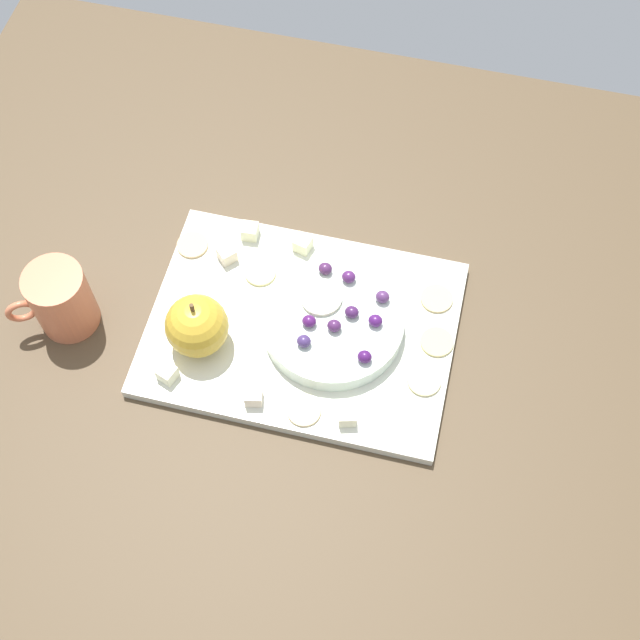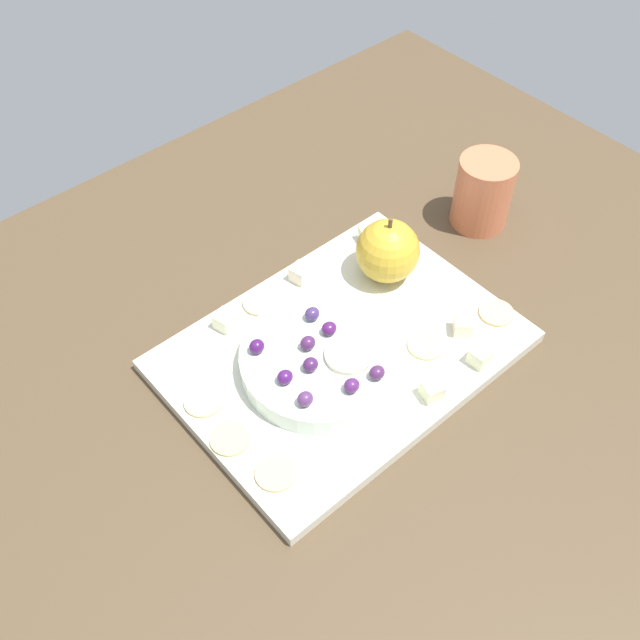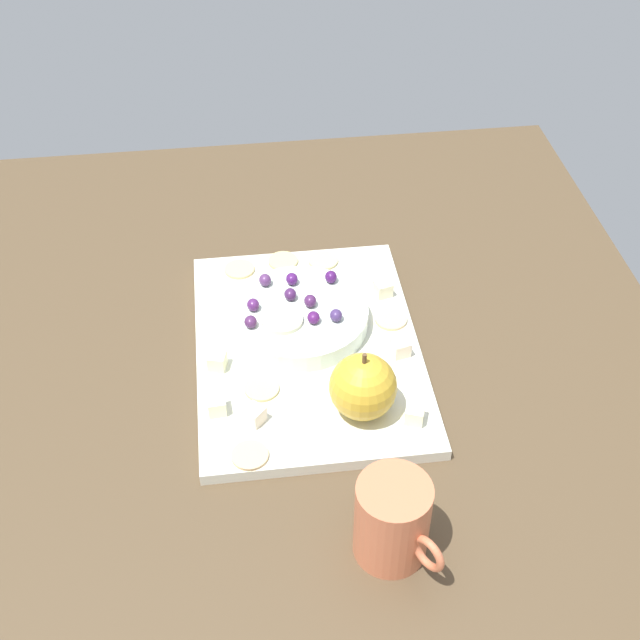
% 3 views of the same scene
% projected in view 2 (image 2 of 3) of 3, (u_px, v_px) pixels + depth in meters
% --- Properties ---
extents(table, '(1.11, 0.98, 0.03)m').
position_uv_depth(table, '(370.00, 357.00, 0.86)').
color(table, '#4E3D28').
rests_on(table, ground).
extents(platter, '(0.38, 0.28, 0.02)m').
position_uv_depth(platter, '(342.00, 351.00, 0.84)').
color(platter, silver).
rests_on(platter, table).
extents(serving_dish, '(0.18, 0.18, 0.03)m').
position_uv_depth(serving_dish, '(320.00, 361.00, 0.80)').
color(serving_dish, silver).
rests_on(serving_dish, platter).
extents(apple_whole, '(0.08, 0.08, 0.08)m').
position_uv_depth(apple_whole, '(388.00, 251.00, 0.88)').
color(apple_whole, gold).
rests_on(apple_whole, platter).
extents(apple_stem, '(0.01, 0.01, 0.01)m').
position_uv_depth(apple_stem, '(390.00, 223.00, 0.84)').
color(apple_stem, brown).
rests_on(apple_stem, apple_whole).
extents(cheese_cube_0, '(0.03, 0.03, 0.02)m').
position_uv_depth(cheese_cube_0, '(463.00, 326.00, 0.84)').
color(cheese_cube_0, '#F9E8CB').
rests_on(cheese_cube_0, platter).
extents(cheese_cube_1, '(0.02, 0.02, 0.02)m').
position_uv_depth(cheese_cube_1, '(480.00, 357.00, 0.81)').
color(cheese_cube_1, '#F1F2C3').
rests_on(cheese_cube_1, platter).
extents(cheese_cube_2, '(0.02, 0.02, 0.02)m').
position_uv_depth(cheese_cube_2, '(298.00, 275.00, 0.89)').
color(cheese_cube_2, '#F9E5C7').
rests_on(cheese_cube_2, platter).
extents(cheese_cube_3, '(0.03, 0.03, 0.02)m').
position_uv_depth(cheese_cube_3, '(368.00, 235.00, 0.94)').
color(cheese_cube_3, '#F6F4C7').
rests_on(cheese_cube_3, platter).
extents(cheese_cube_4, '(0.03, 0.03, 0.02)m').
position_uv_depth(cheese_cube_4, '(432.00, 390.00, 0.78)').
color(cheese_cube_4, '#F2EFBE').
rests_on(cheese_cube_4, platter).
extents(cheese_cube_5, '(0.03, 0.03, 0.02)m').
position_uv_depth(cheese_cube_5, '(225.00, 321.00, 0.84)').
color(cheese_cube_5, '#F9F4C8').
rests_on(cheese_cube_5, platter).
extents(cracker_0, '(0.04, 0.04, 0.00)m').
position_uv_depth(cracker_0, '(275.00, 473.00, 0.73)').
color(cracker_0, '#D8BC80').
rests_on(cracker_0, platter).
extents(cracker_1, '(0.04, 0.04, 0.00)m').
position_uv_depth(cracker_1, '(203.00, 401.00, 0.78)').
color(cracker_1, '#D2C386').
rests_on(cracker_1, platter).
extents(cracker_2, '(0.04, 0.04, 0.00)m').
position_uv_depth(cracker_2, '(228.00, 437.00, 0.75)').
color(cracker_2, '#D2C17C').
rests_on(cracker_2, platter).
extents(cracker_3, '(0.04, 0.04, 0.00)m').
position_uv_depth(cracker_3, '(426.00, 346.00, 0.83)').
color(cracker_3, '#D1C484').
rests_on(cracker_3, platter).
extents(cracker_4, '(0.04, 0.04, 0.00)m').
position_uv_depth(cracker_4, '(260.00, 303.00, 0.87)').
color(cracker_4, '#D3B887').
rests_on(cracker_4, platter).
extents(cracker_5, '(0.04, 0.04, 0.00)m').
position_uv_depth(cracker_5, '(496.00, 313.00, 0.86)').
color(cracker_5, '#D7B582').
rests_on(cracker_5, platter).
extents(grape_0, '(0.02, 0.02, 0.02)m').
position_uv_depth(grape_0, '(257.00, 346.00, 0.79)').
color(grape_0, '#431758').
rests_on(grape_0, serving_dish).
extents(grape_1, '(0.02, 0.02, 0.02)m').
position_uv_depth(grape_1, '(305.00, 399.00, 0.75)').
color(grape_1, '#532E60').
rests_on(grape_1, serving_dish).
extents(grape_2, '(0.02, 0.02, 0.02)m').
position_uv_depth(grape_2, '(285.00, 377.00, 0.76)').
color(grape_2, '#47195E').
rests_on(grape_2, serving_dish).
extents(grape_3, '(0.02, 0.02, 0.02)m').
position_uv_depth(grape_3, '(308.00, 343.00, 0.79)').
color(grape_3, '#4A2252').
rests_on(grape_3, serving_dish).
extents(grape_4, '(0.02, 0.02, 0.02)m').
position_uv_depth(grape_4, '(377.00, 373.00, 0.77)').
color(grape_4, '#4B2551').
rests_on(grape_4, serving_dish).
extents(grape_5, '(0.02, 0.02, 0.02)m').
position_uv_depth(grape_5, '(310.00, 365.00, 0.77)').
color(grape_5, '#431F4F').
rests_on(grape_5, serving_dish).
extents(grape_6, '(0.02, 0.02, 0.02)m').
position_uv_depth(grape_6, '(312.00, 314.00, 0.82)').
color(grape_6, '#422D62').
rests_on(grape_6, serving_dish).
extents(grape_7, '(0.02, 0.02, 0.02)m').
position_uv_depth(grape_7, '(329.00, 328.00, 0.81)').
color(grape_7, '#4B1959').
rests_on(grape_7, serving_dish).
extents(grape_8, '(0.02, 0.02, 0.02)m').
position_uv_depth(grape_8, '(352.00, 386.00, 0.76)').
color(grape_8, '#4F225D').
rests_on(grape_8, serving_dish).
extents(apple_slice_0, '(0.05, 0.05, 0.01)m').
position_uv_depth(apple_slice_0, '(349.00, 355.00, 0.79)').
color(apple_slice_0, beige).
rests_on(apple_slice_0, serving_dish).
extents(cup, '(0.10, 0.08, 0.10)m').
position_uv_depth(cup, '(483.00, 192.00, 0.96)').
color(cup, '#D2704B').
rests_on(cup, table).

